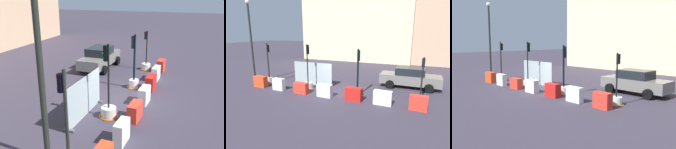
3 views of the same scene
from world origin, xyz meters
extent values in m
plane|color=#352F3C|center=(0.00, 0.00, 0.00)|extent=(120.00, 120.00, 0.00)
cylinder|color=black|center=(-5.95, 0.20, 1.98)|extent=(0.12, 0.12, 2.91)
cube|color=black|center=(-5.96, 0.32, 2.98)|extent=(0.17, 0.15, 0.60)
sphere|color=red|center=(-5.97, 0.41, 3.18)|extent=(0.10, 0.10, 0.10)
sphere|color=orange|center=(-5.97, 0.41, 2.98)|extent=(0.10, 0.10, 0.10)
sphere|color=green|center=(-5.97, 0.41, 2.78)|extent=(0.10, 0.10, 0.10)
cylinder|color=beige|center=(-2.10, 0.22, 0.24)|extent=(0.71, 0.71, 0.48)
cylinder|color=black|center=(-2.10, 0.22, 1.96)|extent=(0.09, 0.09, 2.96)
cube|color=black|center=(-2.12, 0.34, 3.03)|extent=(0.19, 0.17, 0.69)
sphere|color=red|center=(-2.12, 0.43, 3.26)|extent=(0.11, 0.11, 0.11)
sphere|color=orange|center=(-2.12, 0.43, 3.03)|extent=(0.11, 0.11, 0.11)
sphere|color=green|center=(-2.12, 0.43, 2.80)|extent=(0.11, 0.11, 0.11)
torus|color=orange|center=(-2.10, 0.22, 0.03)|extent=(0.89, 0.89, 0.05)
cylinder|color=silver|center=(1.94, 0.09, 0.26)|extent=(0.58, 0.58, 0.53)
cylinder|color=black|center=(1.94, 0.09, 1.88)|extent=(0.12, 0.12, 2.71)
cube|color=black|center=(1.94, 0.21, 2.79)|extent=(0.18, 0.13, 0.74)
sphere|color=red|center=(1.94, 0.29, 3.03)|extent=(0.11, 0.11, 0.11)
sphere|color=orange|center=(1.94, 0.29, 2.79)|extent=(0.11, 0.11, 0.11)
sphere|color=green|center=(1.94, 0.29, 2.54)|extent=(0.11, 0.11, 0.11)
torus|color=orange|center=(1.94, 0.09, 0.03)|extent=(0.77, 0.77, 0.06)
cylinder|color=silver|center=(5.94, 0.22, 0.23)|extent=(0.64, 0.64, 0.46)
cylinder|color=black|center=(5.94, 0.22, 1.67)|extent=(0.08, 0.08, 2.43)
cube|color=black|center=(5.93, 0.33, 2.54)|extent=(0.19, 0.15, 0.55)
sphere|color=red|center=(5.93, 0.42, 2.73)|extent=(0.11, 0.11, 0.11)
sphere|color=orange|center=(5.93, 0.42, 2.54)|extent=(0.11, 0.11, 0.11)
sphere|color=green|center=(5.93, 0.42, 2.36)|extent=(0.11, 0.11, 0.11)
torus|color=orange|center=(5.94, 0.22, 0.03)|extent=(0.86, 0.86, 0.06)
cube|color=silver|center=(-3.95, -0.99, 0.45)|extent=(0.98, 0.41, 0.90)
cube|color=red|center=(-1.94, -0.99, 0.40)|extent=(1.06, 0.49, 0.79)
cube|color=silver|center=(-0.05, -1.00, 0.44)|extent=(1.06, 0.46, 0.87)
cube|color=red|center=(2.00, -0.93, 0.43)|extent=(1.09, 0.51, 0.86)
cube|color=white|center=(3.84, -0.89, 0.44)|extent=(1.11, 0.42, 0.89)
cube|color=red|center=(5.84, -0.90, 0.43)|extent=(0.99, 0.51, 0.86)
cube|color=slate|center=(5.18, 3.60, 0.68)|extent=(4.53, 1.77, 0.72)
cube|color=black|center=(5.16, 3.60, 1.33)|extent=(2.15, 1.52, 0.57)
cylinder|color=black|center=(3.77, 2.72, 0.32)|extent=(0.65, 0.29, 0.65)
cylinder|color=black|center=(3.80, 4.52, 0.32)|extent=(0.65, 0.29, 0.65)
cylinder|color=black|center=(6.56, 2.67, 0.32)|extent=(0.65, 0.29, 0.65)
cylinder|color=black|center=(6.59, 4.47, 0.32)|extent=(0.65, 0.29, 0.65)
cylinder|color=black|center=(-7.37, -0.02, 3.27)|extent=(0.15, 0.15, 6.53)
cube|color=#95A6A8|center=(-2.33, 1.32, 0.94)|extent=(3.51, 0.04, 1.87)
cube|color=#4C4C4C|center=(-3.91, 1.32, 0.05)|extent=(0.16, 0.50, 0.10)
cube|color=#4C4C4C|center=(-0.75, 1.32, 0.05)|extent=(0.16, 0.50, 0.10)
camera|label=1|loc=(-12.31, -3.57, 5.62)|focal=41.57mm
camera|label=2|loc=(5.50, -11.79, 4.39)|focal=29.90mm
camera|label=3|loc=(13.65, -11.46, 3.55)|focal=40.82mm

